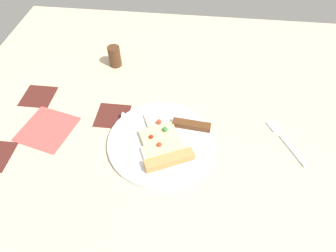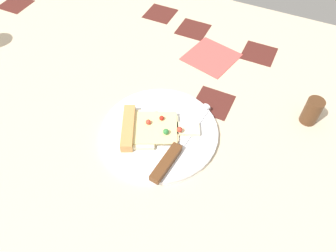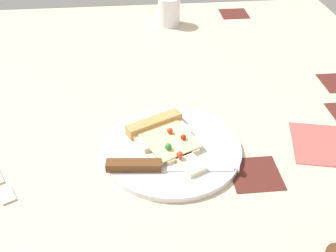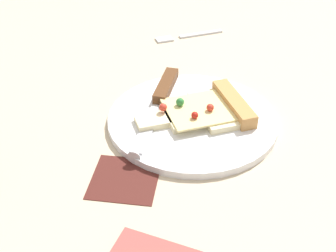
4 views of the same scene
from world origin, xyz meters
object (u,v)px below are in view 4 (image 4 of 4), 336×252
(pizza_slice, at_px, (208,110))
(knife, at_px, (159,101))
(fork, at_px, (186,35))
(plate, at_px, (192,120))

(pizza_slice, xyz_separation_m, knife, (0.02, 0.08, -0.00))
(pizza_slice, height_order, fork, pizza_slice)
(fork, bearing_deg, knife, 149.92)
(pizza_slice, distance_m, fork, 0.31)
(pizza_slice, relative_size, knife, 0.79)
(plate, xyz_separation_m, fork, (0.32, 0.05, -0.00))
(knife, relative_size, fork, 1.67)
(pizza_slice, relative_size, fork, 1.32)
(plate, height_order, pizza_slice, pizza_slice)
(plate, distance_m, fork, 0.32)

